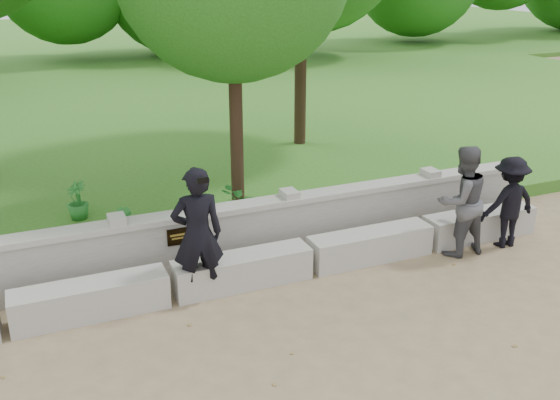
{
  "coord_description": "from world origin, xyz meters",
  "views": [
    {
      "loc": [
        -1.5,
        -5.24,
        4.12
      ],
      "look_at": [
        1.57,
        1.94,
        1.14
      ],
      "focal_mm": 40.0,
      "sensor_mm": 36.0,
      "label": 1
    }
  ],
  "objects": [
    {
      "name": "shrub_c",
      "position": [
        1.48,
        3.3,
        0.57
      ],
      "size": [
        0.76,
        0.77,
        0.64
      ],
      "primitive_type": "imported",
      "rotation": [
        0.0,
        0.0,
        3.97
      ],
      "color": "#27722A",
      "rests_on": "lawn"
    },
    {
      "name": "shrub_b",
      "position": [
        -0.31,
        3.3,
        0.53
      ],
      "size": [
        0.39,
        0.4,
        0.56
      ],
      "primitive_type": "imported",
      "rotation": [
        0.0,
        0.0,
        2.23
      ],
      "color": "#27722A",
      "rests_on": "lawn"
    },
    {
      "name": "visitor_left",
      "position": [
        4.32,
        1.58,
        0.84
      ],
      "size": [
        0.82,
        0.64,
        1.68
      ],
      "color": "#47484D",
      "rests_on": "ground"
    },
    {
      "name": "lawn",
      "position": [
        0.0,
        14.0,
        0.12
      ],
      "size": [
        40.0,
        22.0,
        0.25
      ],
      "primitive_type": "cube",
      "color": "#2F621D",
      "rests_on": "ground"
    },
    {
      "name": "ground",
      "position": [
        0.0,
        0.0,
        0.0
      ],
      "size": [
        80.0,
        80.0,
        0.0
      ],
      "primitive_type": "plane",
      "color": "#907B58",
      "rests_on": "ground"
    },
    {
      "name": "parapet_wall",
      "position": [
        0.0,
        2.6,
        0.46
      ],
      "size": [
        12.5,
        0.35,
        0.9
      ],
      "color": "#ADABA4",
      "rests_on": "ground"
    },
    {
      "name": "shrub_d",
      "position": [
        -0.83,
        4.6,
        0.56
      ],
      "size": [
        0.45,
        0.46,
        0.63
      ],
      "primitive_type": "imported",
      "rotation": [
        0.0,
        0.0,
        5.3
      ],
      "color": "#27722A",
      "rests_on": "lawn"
    },
    {
      "name": "visitor_mid",
      "position": [
        5.18,
        1.52,
        0.72
      ],
      "size": [
        0.94,
        0.56,
        1.43
      ],
      "color": "black",
      "rests_on": "ground"
    },
    {
      "name": "man_main",
      "position": [
        0.37,
        1.79,
        0.9
      ],
      "size": [
        0.69,
        0.62,
        1.81
      ],
      "color": "black",
      "rests_on": "ground"
    },
    {
      "name": "concrete_bench",
      "position": [
        0.0,
        1.9,
        0.22
      ],
      "size": [
        11.9,
        0.45,
        0.45
      ],
      "color": "#B8B6AE",
      "rests_on": "ground"
    }
  ]
}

